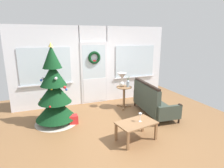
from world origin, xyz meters
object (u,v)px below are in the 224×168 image
object	(u,v)px
side_table	(124,93)
table_lamp	(122,78)
gift_box	(73,119)
christmas_tree	(55,95)
wine_glass	(140,115)
flower_vase	(128,83)
coffee_table	(136,125)
settee_sofa	(151,102)

from	to	relation	value
side_table	table_lamp	world-z (taller)	table_lamp
side_table	gift_box	size ratio (longest dim) A/B	3.03
christmas_tree	side_table	distance (m)	2.17
wine_glass	gift_box	xyz separation A→B (m)	(-1.24, 1.31, -0.45)
flower_vase	gift_box	world-z (taller)	flower_vase
christmas_tree	table_lamp	world-z (taller)	christmas_tree
coffee_table	flower_vase	bearing A→B (deg)	69.42
settee_sofa	coffee_table	size ratio (longest dim) A/B	1.86
coffee_table	wine_glass	xyz separation A→B (m)	(0.10, 0.00, 0.21)
settee_sofa	flower_vase	xyz separation A→B (m)	(-0.43, 0.70, 0.43)
flower_vase	table_lamp	bearing A→B (deg)	147.99
christmas_tree	gift_box	size ratio (longest dim) A/B	9.21
side_table	coffee_table	world-z (taller)	side_table
settee_sofa	side_table	bearing A→B (deg)	124.57
flower_vase	gift_box	xyz separation A→B (m)	(-1.82, -0.50, -0.69)
gift_box	coffee_table	bearing A→B (deg)	-49.14
christmas_tree	gift_box	distance (m)	0.79
christmas_tree	flower_vase	distance (m)	2.24
side_table	table_lamp	bearing A→B (deg)	146.31
table_lamp	flower_vase	size ratio (longest dim) A/B	1.26
settee_sofa	gift_box	world-z (taller)	settee_sofa
settee_sofa	side_table	size ratio (longest dim) A/B	2.47
coffee_table	christmas_tree	bearing A→B (deg)	135.06
table_lamp	coffee_table	bearing A→B (deg)	-105.23
settee_sofa	table_lamp	xyz separation A→B (m)	(-0.59, 0.80, 0.60)
gift_box	table_lamp	bearing A→B (deg)	19.74
side_table	wine_glass	distance (m)	1.93
flower_vase	coffee_table	bearing A→B (deg)	-110.58
side_table	flower_vase	xyz separation A→B (m)	(0.10, -0.06, 0.32)
table_lamp	wine_glass	world-z (taller)	table_lamp
christmas_tree	side_table	world-z (taller)	christmas_tree
settee_sofa	wine_glass	size ratio (longest dim) A/B	8.73
settee_sofa	coffee_table	distance (m)	1.57
settee_sofa	wine_glass	bearing A→B (deg)	-132.45
table_lamp	coffee_table	xyz separation A→B (m)	(-0.52, -1.91, -0.61)
christmas_tree	settee_sofa	distance (m)	2.71
side_table	flower_vase	size ratio (longest dim) A/B	1.97
side_table	table_lamp	distance (m)	0.49
christmas_tree	gift_box	world-z (taller)	christmas_tree
settee_sofa	gift_box	distance (m)	2.27
table_lamp	flower_vase	xyz separation A→B (m)	(0.16, -0.10, -0.17)
settee_sofa	wine_glass	distance (m)	1.51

